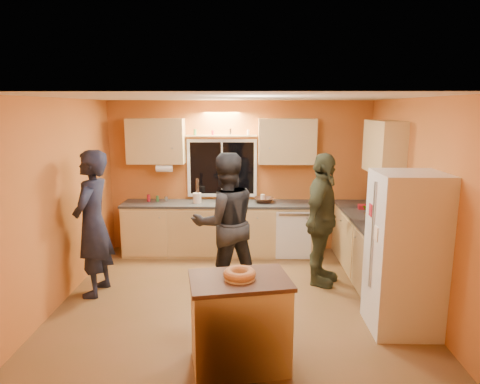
{
  "coord_description": "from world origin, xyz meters",
  "views": [
    {
      "loc": [
        0.14,
        -5.34,
        2.48
      ],
      "look_at": [
        0.04,
        0.4,
        1.34
      ],
      "focal_mm": 32.0,
      "sensor_mm": 36.0,
      "label": 1
    }
  ],
  "objects_px": {
    "island": "(240,322)",
    "person_center": "(225,223)",
    "person_right": "(322,220)",
    "refrigerator": "(405,253)",
    "person_left": "(93,224)"
  },
  "relations": [
    {
      "from": "refrigerator",
      "to": "person_right",
      "type": "distance_m",
      "value": 1.46
    },
    {
      "from": "refrigerator",
      "to": "person_left",
      "type": "height_order",
      "value": "person_left"
    },
    {
      "from": "refrigerator",
      "to": "person_right",
      "type": "bearing_deg",
      "value": 119.02
    },
    {
      "from": "island",
      "to": "person_right",
      "type": "height_order",
      "value": "person_right"
    },
    {
      "from": "island",
      "to": "person_center",
      "type": "xyz_separation_m",
      "value": [
        -0.23,
        1.79,
        0.49
      ]
    },
    {
      "from": "refrigerator",
      "to": "person_center",
      "type": "distance_m",
      "value": 2.29
    },
    {
      "from": "refrigerator",
      "to": "island",
      "type": "xyz_separation_m",
      "value": [
        -1.82,
        -0.76,
        -0.44
      ]
    },
    {
      "from": "person_right",
      "to": "refrigerator",
      "type": "bearing_deg",
      "value": -127.21
    },
    {
      "from": "island",
      "to": "person_right",
      "type": "distance_m",
      "value": 2.37
    },
    {
      "from": "island",
      "to": "person_center",
      "type": "bearing_deg",
      "value": 86.14
    },
    {
      "from": "person_center",
      "to": "refrigerator",
      "type": "bearing_deg",
      "value": 133.29
    },
    {
      "from": "person_center",
      "to": "person_right",
      "type": "bearing_deg",
      "value": 170.26
    },
    {
      "from": "person_left",
      "to": "island",
      "type": "bearing_deg",
      "value": 54.61
    },
    {
      "from": "refrigerator",
      "to": "person_right",
      "type": "xyz_separation_m",
      "value": [
        -0.71,
        1.27,
        0.04
      ]
    },
    {
      "from": "person_left",
      "to": "person_center",
      "type": "xyz_separation_m",
      "value": [
        1.74,
        0.16,
        -0.02
      ]
    }
  ]
}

